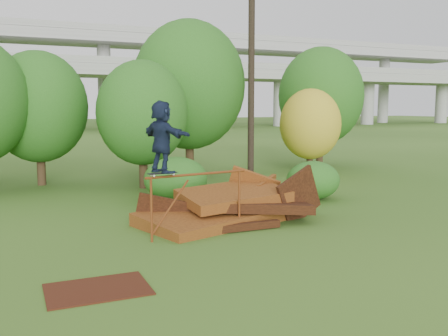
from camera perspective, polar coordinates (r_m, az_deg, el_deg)
name	(u,v)px	position (r m, az deg, el deg)	size (l,w,h in m)	color
ground	(288,240)	(12.47, 7.28, -8.17)	(240.00, 240.00, 0.00)	#2D5116
scrap_pile	(229,208)	(14.25, 0.53, -4.61)	(5.68, 3.38, 1.90)	#4E220D
grind_rail	(198,189)	(12.59, -3.04, -2.46)	(2.81, 0.40, 1.60)	#672F10
skateboard	(162,173)	(12.09, -7.05, -0.60)	(0.73, 0.28, 0.07)	black
skater	(162,137)	(12.01, -7.11, 3.57)	(1.61, 0.51, 1.73)	#161F38
flat_plate	(98,289)	(9.45, -14.25, -13.28)	(1.80, 1.28, 0.03)	#3B180C
tree_1	(39,107)	(21.88, -20.44, 6.55)	(3.97, 3.97, 5.52)	black
tree_2	(142,113)	(20.04, -9.33, 6.23)	(3.60, 3.60, 5.08)	black
tree_3	(189,85)	(23.56, -4.01, 9.43)	(5.22, 5.22, 7.24)	black
tree_4	(310,124)	(24.62, 9.84, 4.96)	(2.98, 2.98, 4.11)	black
tree_5	(321,96)	(27.87, 11.01, 8.07)	(4.59, 4.59, 6.45)	black
shrub_left	(176,179)	(17.32, -5.54, -1.24)	(2.21, 2.04, 1.53)	#1B4713
shrub_right	(313,180)	(17.79, 10.14, -1.39)	(1.91, 1.75, 1.36)	#1B4713
utility_pole	(251,71)	(22.09, 3.14, 10.98)	(1.40, 0.28, 9.39)	black
freeway_overpass	(42,54)	(73.71, -20.12, 12.17)	(160.00, 15.00, 13.70)	gray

